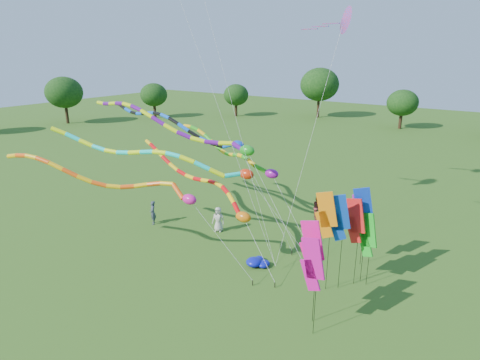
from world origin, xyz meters
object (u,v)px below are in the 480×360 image
Objects in this scene: person_b at (153,213)px; person_c at (318,207)px; tube_kite_orange at (119,182)px; person_a at (218,219)px; tube_kite_red at (203,184)px; blue_nylon_heap at (261,264)px.

person_b is 0.98× the size of person_c.
tube_kite_orange is 7.41m from person_b.
tube_kite_red is at bearing -118.72° from person_a.
person_a is at bearing 109.10° from person_c.
tube_kite_orange reaches higher than person_c.
blue_nylon_heap is at bearing 6.29° from tube_kite_red.
blue_nylon_heap is 8.38m from person_c.
person_b is (-4.36, -0.44, -2.86)m from tube_kite_red.
person_a is at bearing 153.07° from blue_nylon_heap.
tube_kite_red reaches higher than person_b.
person_c reaches higher than person_b.
tube_kite_red reaches higher than blue_nylon_heap.
person_b is at bearing -179.15° from person_a.
tube_kite_orange is at bearing -145.80° from blue_nylon_heap.
person_a is at bearing 61.28° from person_b.
person_a reaches higher than person_b.
tube_kite_red is 7.95× the size of person_a.
person_b is at bearing 174.91° from blue_nylon_heap.
person_a is (-4.92, 2.50, 0.65)m from blue_nylon_heap.
person_a is 1.00× the size of person_c.
person_c reaches higher than blue_nylon_heap.
tube_kite_red reaches higher than person_a.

